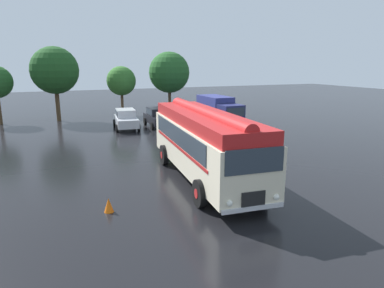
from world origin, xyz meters
TOP-DOWN VIEW (x-y plane):
  - ground_plane at (0.00, 0.00)m, footprint 120.00×120.00m
  - vintage_bus at (-0.87, -0.40)m, footprint 3.50×10.29m
  - car_near_left at (-1.54, 14.04)m, footprint 2.28×4.35m
  - car_mid_left at (1.30, 13.95)m, footprint 2.05×4.25m
  - car_mid_right at (3.76, 13.59)m, footprint 2.05×4.25m
  - box_van at (6.87, 13.15)m, footprint 2.41×5.81m
  - tree_left_of_centre at (-6.59, 20.60)m, footprint 4.44×4.44m
  - tree_centre at (-0.24, 21.97)m, footprint 3.06×3.06m
  - tree_right_of_centre at (5.20, 21.69)m, footprint 4.47×4.47m
  - traffic_cone at (-5.80, -2.49)m, footprint 0.36×0.36m

SIDE VIEW (x-z plane):
  - ground_plane at x=0.00m, z-range 0.00..0.00m
  - traffic_cone at x=-5.80m, z-range 0.00..0.55m
  - car_near_left at x=-1.54m, z-range 0.02..1.68m
  - car_mid_left at x=1.30m, z-range 0.02..1.68m
  - car_mid_right at x=3.76m, z-range 0.02..1.68m
  - box_van at x=6.87m, z-range 0.11..2.61m
  - vintage_bus at x=-0.87m, z-range 0.15..3.64m
  - tree_centre at x=-0.24m, z-range 0.98..6.17m
  - tree_right_of_centre at x=5.20m, z-range 1.16..7.88m
  - tree_left_of_centre at x=-6.59m, z-range 1.39..8.43m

